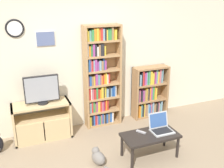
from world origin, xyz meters
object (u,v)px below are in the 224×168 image
remote_near_laptop (141,132)px  cat (98,157)px  laptop (160,127)px  bookshelf_short (148,92)px  tv_stand (42,121)px  bookshelf_tall (100,78)px  coffee_table (150,137)px  television (42,90)px

remote_near_laptop → cat: 0.77m
laptop → remote_near_laptop: 0.32m
bookshelf_short → remote_near_laptop: bearing=-123.7°
cat → tv_stand: bearing=106.6°
remote_near_laptop → cat: (-0.71, 0.03, -0.30)m
bookshelf_tall → cat: bearing=-111.7°
bookshelf_short → remote_near_laptop: 1.47m
laptop → remote_near_laptop: laptop is taller
tv_stand → remote_near_laptop: 1.76m
coffee_table → remote_near_laptop: bearing=135.1°
bookshelf_tall → bookshelf_short: 1.14m
television → cat: bearing=-59.6°
bookshelf_tall → coffee_table: bookshelf_tall is taller
bookshelf_tall → bookshelf_short: size_ratio=1.82×
bookshelf_short → laptop: bearing=-111.3°
television → bookshelf_short: 2.19m
tv_stand → laptop: 2.05m
tv_stand → bookshelf_tall: size_ratio=0.51×
bookshelf_tall → cat: bookshelf_tall is taller
tv_stand → cat: bearing=-58.2°
television → coffee_table: television is taller
tv_stand → coffee_table: 1.91m
bookshelf_short → cat: 1.97m
television → bookshelf_tall: (1.10, 0.13, 0.05)m
tv_stand → bookshelf_short: size_ratio=0.92×
coffee_table → bookshelf_short: bearing=61.9°
bookshelf_short → coffee_table: (-0.71, -1.32, -0.17)m
television → bookshelf_tall: bookshelf_tall is taller
cat → television: bearing=105.2°
tv_stand → coffee_table: tv_stand is taller
laptop → bookshelf_tall: bearing=114.1°
bookshelf_tall → coffee_table: 1.51m
coffee_table → remote_near_laptop: remote_near_laptop is taller
television → laptop: 2.06m
television → bookshelf_tall: size_ratio=0.30×
bookshelf_tall → bookshelf_short: bearing=-0.6°
television → bookshelf_short: television is taller
laptop → cat: (-1.03, 0.09, -0.35)m
bookshelf_tall → coffee_table: (0.34, -1.33, -0.62)m
television → laptop: size_ratio=1.70×
tv_stand → remote_near_laptop: size_ratio=6.28×
coffee_table → laptop: laptop is taller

